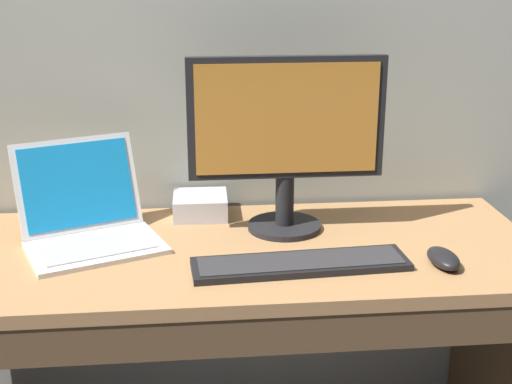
% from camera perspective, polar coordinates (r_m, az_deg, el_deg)
% --- Properties ---
extents(desk, '(1.49, 0.60, 0.77)m').
position_cam_1_polar(desk, '(1.81, -1.78, -11.97)').
color(desk, '#A87A4C').
rests_on(desk, ground).
extents(laptop_white, '(0.39, 0.39, 0.24)m').
position_cam_1_polar(laptop_white, '(1.76, -13.40, -2.41)').
color(laptop_white, white).
rests_on(laptop_white, desk).
extents(external_monitor, '(0.48, 0.19, 0.44)m').
position_cam_1_polar(external_monitor, '(1.73, 2.46, 4.60)').
color(external_monitor, black).
rests_on(external_monitor, desk).
extents(wired_keyboard, '(0.50, 0.15, 0.02)m').
position_cam_1_polar(wired_keyboard, '(1.60, 3.62, -5.82)').
color(wired_keyboard, black).
rests_on(wired_keyboard, desk).
extents(computer_mouse, '(0.07, 0.12, 0.04)m').
position_cam_1_polar(computer_mouse, '(1.66, 14.94, -5.22)').
color(computer_mouse, black).
rests_on(computer_mouse, desk).
extents(external_drive_box, '(0.15, 0.14, 0.06)m').
position_cam_1_polar(external_drive_box, '(1.91, -4.53, -1.08)').
color(external_drive_box, silver).
rests_on(external_drive_box, desk).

